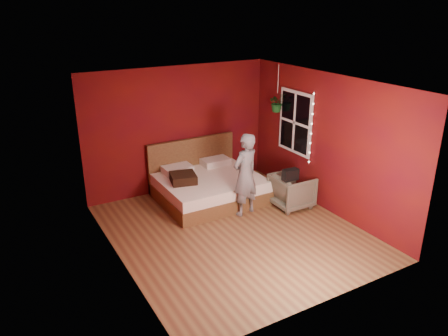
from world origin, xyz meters
TOP-DOWN VIEW (x-y plane):
  - floor at (0.00, 0.00)m, footprint 4.50×4.50m
  - room_walls at (0.00, 0.00)m, footprint 4.04×4.54m
  - window at (1.97, 0.90)m, footprint 0.05×0.97m
  - fairy_lights at (1.94, 0.37)m, footprint 0.04×0.04m
  - bed at (0.24, 1.45)m, footprint 1.97×1.68m
  - person at (0.53, 0.50)m, footprint 0.65×0.51m
  - armchair at (1.49, 0.30)m, footprint 0.73×0.71m
  - handbag at (1.30, 0.13)m, footprint 0.30×0.16m
  - throw_pillow at (-0.31, 1.39)m, footprint 0.57×0.57m
  - hanging_plant at (1.84, 1.36)m, footprint 0.38×0.34m

SIDE VIEW (x-z plane):
  - floor at x=0.00m, z-range 0.00..0.00m
  - bed at x=0.24m, z-range -0.26..0.83m
  - armchair at x=1.49m, z-range 0.00..0.66m
  - throw_pillow at x=-0.31m, z-range 0.49..0.66m
  - handbag at x=1.30m, z-range 0.66..0.87m
  - person at x=0.53m, z-range 0.00..1.58m
  - fairy_lights at x=1.94m, z-range 0.77..2.22m
  - window at x=1.97m, z-range 0.87..2.14m
  - room_walls at x=0.00m, z-range 0.37..2.99m
  - hanging_plant at x=1.84m, z-range 1.35..2.31m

